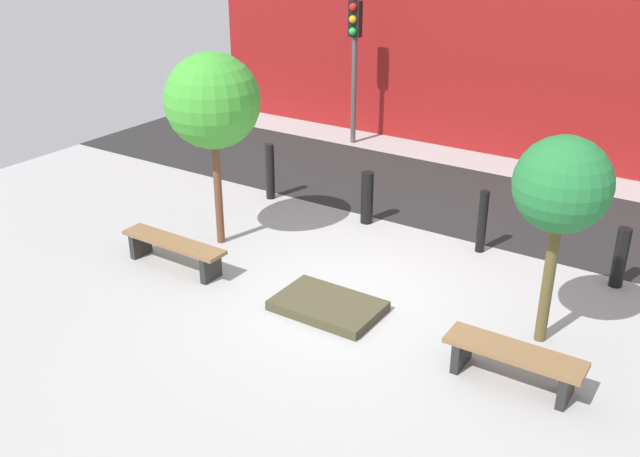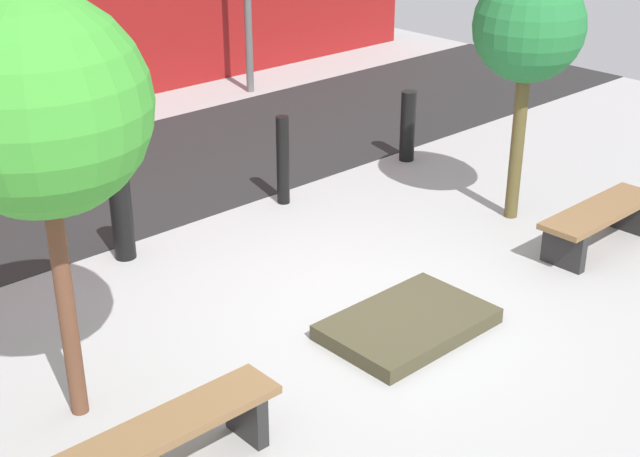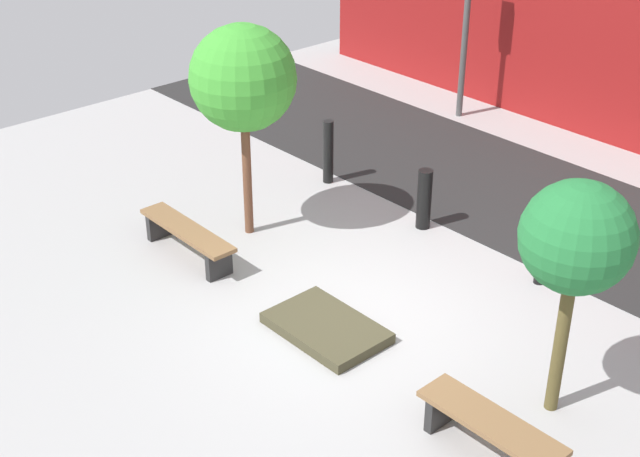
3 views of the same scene
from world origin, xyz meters
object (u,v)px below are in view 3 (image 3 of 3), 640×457
object	(u,v)px
bench_right	(490,429)
tree_behind_right_bench	(577,240)
traffic_light_west	(467,1)
bollard_left	(424,199)
tree_behind_left_bench	(243,79)
bollard_far_left	(328,152)
bench_left	(187,236)
planter_bed	(326,328)
bollard_center	(543,249)

from	to	relation	value
bench_right	tree_behind_right_bench	xyz separation A→B (m)	(-0.00, 1.09, 1.79)
traffic_light_west	bollard_left	bearing A→B (deg)	-56.15
bench_right	tree_behind_left_bench	bearing A→B (deg)	168.16
bench_right	bollard_left	xyz separation A→B (m)	(-3.74, 3.12, 0.15)
bench_right	bollard_far_left	distance (m)	6.64
bench_left	bollard_far_left	bearing A→B (deg)	99.24
planter_bed	bollard_center	bearing A→B (deg)	70.08
bollard_center	bench_left	bearing A→B (deg)	-140.21
planter_bed	bollard_far_left	xyz separation A→B (m)	(-3.17, 2.92, 0.47)
tree_behind_right_bench	bollard_left	bearing A→B (deg)	151.53
bench_right	traffic_light_west	bearing A→B (deg)	131.80
bollard_left	bollard_center	world-z (taller)	bollard_center
tree_behind_right_bench	bollard_center	xyz separation A→B (m)	(-1.63, 2.03, -1.59)
bench_right	bollard_center	world-z (taller)	bollard_center
bollard_far_left	bollard_left	xyz separation A→B (m)	(2.12, 0.00, -0.07)
bench_left	planter_bed	distance (m)	2.71
tree_behind_right_bench	bollard_center	size ratio (longest dim) A/B	2.61
bollard_center	bollard_left	bearing A→B (deg)	180.00
bollard_far_left	tree_behind_left_bench	bearing A→B (deg)	-76.54
bench_right	bollard_far_left	size ratio (longest dim) A/B	1.50
bollard_center	tree_behind_right_bench	bearing A→B (deg)	-51.26
bench_left	tree_behind_right_bench	xyz separation A→B (m)	(5.37, 1.09, 1.78)
tree_behind_right_bench	tree_behind_left_bench	bearing A→B (deg)	-180.00
bench_left	traffic_light_west	bearing A→B (deg)	98.41
bench_right	bollard_left	bearing A→B (deg)	139.82
tree_behind_left_bench	bollard_center	xyz separation A→B (m)	(3.74, 2.03, -1.86)
traffic_light_west	bollard_center	bearing A→B (deg)	-39.51
bollard_center	traffic_light_west	world-z (taller)	traffic_light_west
planter_bed	tree_behind_right_bench	distance (m)	3.49
tree_behind_right_bench	traffic_light_west	size ratio (longest dim) A/B	0.84
tree_behind_right_bench	bollard_center	bearing A→B (deg)	128.74
bench_left	bollard_left	xyz separation A→B (m)	(1.63, 3.12, 0.14)
planter_bed	traffic_light_west	xyz separation A→B (m)	(-3.68, 6.82, 2.18)
bollard_center	traffic_light_west	distance (m)	6.38
bollard_far_left	traffic_light_west	xyz separation A→B (m)	(-0.50, 3.90, 1.71)
bench_right	bollard_left	size ratio (longest dim) A/B	1.73
bench_left	bollard_far_left	world-z (taller)	bollard_far_left
tree_behind_right_bench	bollard_far_left	size ratio (longest dim) A/B	2.53
planter_bed	bollard_left	distance (m)	3.13
bench_right	bollard_center	bearing A→B (deg)	117.20
tree_behind_left_bench	tree_behind_right_bench	xyz separation A→B (m)	(5.37, 0.00, -0.27)
bench_left	bollard_center	xyz separation A→B (m)	(3.74, 3.12, 0.19)
bench_left	tree_behind_left_bench	bearing A→B (deg)	90.38
bollard_far_left	bollard_left	size ratio (longest dim) A/B	1.15
planter_bed	tree_behind_right_bench	world-z (taller)	tree_behind_right_bench
bench_right	tree_behind_left_bench	distance (m)	5.86
tree_behind_left_bench	traffic_light_west	xyz separation A→B (m)	(-0.99, 5.93, -0.13)
bollard_left	bench_right	bearing A→B (deg)	-39.79
tree_behind_right_bench	bollard_far_left	distance (m)	6.40
bench_right	bollard_center	xyz separation A→B (m)	(-1.63, 3.12, 0.20)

